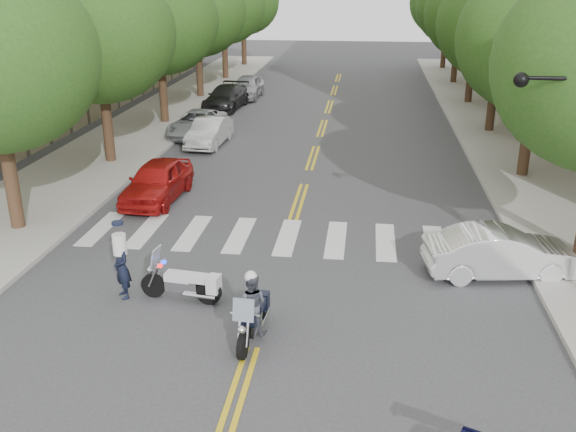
% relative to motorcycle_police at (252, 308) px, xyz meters
% --- Properties ---
extents(ground, '(140.00, 140.00, 0.00)m').
position_rel_motorcycle_police_xyz_m(ground, '(0.06, -0.42, -0.77)').
color(ground, '#38383A').
rests_on(ground, ground).
extents(sidewalk_left, '(5.00, 60.00, 0.15)m').
position_rel_motorcycle_police_xyz_m(sidewalk_left, '(-9.44, 21.58, -0.70)').
color(sidewalk_left, '#9E9991').
rests_on(sidewalk_left, ground).
extents(sidewalk_right, '(5.00, 60.00, 0.15)m').
position_rel_motorcycle_police_xyz_m(sidewalk_right, '(9.56, 21.58, -0.70)').
color(sidewalk_right, '#9E9991').
rests_on(sidewalk_right, ground).
extents(tree_l_1, '(6.40, 6.40, 8.45)m').
position_rel_motorcycle_police_xyz_m(tree_l_1, '(-8.74, 13.58, 4.78)').
color(tree_l_1, '#382316').
rests_on(tree_l_1, ground).
extents(tree_l_2, '(6.40, 6.40, 8.45)m').
position_rel_motorcycle_police_xyz_m(tree_l_2, '(-8.74, 21.58, 4.78)').
color(tree_l_2, '#382316').
rests_on(tree_l_2, ground).
extents(tree_l_3, '(6.40, 6.40, 8.45)m').
position_rel_motorcycle_police_xyz_m(tree_l_3, '(-8.74, 29.58, 4.78)').
color(tree_l_3, '#382316').
rests_on(tree_l_3, ground).
extents(tree_l_4, '(6.40, 6.40, 8.45)m').
position_rel_motorcycle_police_xyz_m(tree_l_4, '(-8.74, 37.58, 4.78)').
color(tree_l_4, '#382316').
rests_on(tree_l_4, ground).
extents(tree_l_5, '(6.40, 6.40, 8.45)m').
position_rel_motorcycle_police_xyz_m(tree_l_5, '(-8.74, 45.58, 4.78)').
color(tree_l_5, '#382316').
rests_on(tree_l_5, ground).
extents(tree_r_1, '(6.40, 6.40, 8.45)m').
position_rel_motorcycle_police_xyz_m(tree_r_1, '(8.86, 13.58, 4.78)').
color(tree_r_1, '#382316').
rests_on(tree_r_1, ground).
extents(tree_r_2, '(6.40, 6.40, 8.45)m').
position_rel_motorcycle_police_xyz_m(tree_r_2, '(8.86, 21.58, 4.78)').
color(tree_r_2, '#382316').
rests_on(tree_r_2, ground).
extents(tree_r_3, '(6.40, 6.40, 8.45)m').
position_rel_motorcycle_police_xyz_m(tree_r_3, '(8.86, 29.58, 4.78)').
color(tree_r_3, '#382316').
rests_on(tree_r_3, ground).
extents(tree_r_4, '(6.40, 6.40, 8.45)m').
position_rel_motorcycle_police_xyz_m(tree_r_4, '(8.86, 37.58, 4.78)').
color(tree_r_4, '#382316').
rests_on(tree_r_4, ground).
extents(tree_r_5, '(6.40, 6.40, 8.45)m').
position_rel_motorcycle_police_xyz_m(tree_r_5, '(8.86, 45.58, 4.78)').
color(tree_r_5, '#382316').
rests_on(tree_r_5, ground).
extents(motorcycle_police, '(0.76, 2.14, 1.73)m').
position_rel_motorcycle_police_xyz_m(motorcycle_police, '(0.00, 0.00, 0.00)').
color(motorcycle_police, black).
rests_on(motorcycle_police, ground).
extents(motorcycle_parked, '(2.18, 0.67, 1.41)m').
position_rel_motorcycle_police_xyz_m(motorcycle_parked, '(-1.95, 1.56, -0.28)').
color(motorcycle_parked, black).
rests_on(motorcycle_parked, ground).
extents(officer_standing, '(0.71, 0.73, 1.69)m').
position_rel_motorcycle_police_xyz_m(officer_standing, '(-3.66, 1.58, 0.07)').
color(officer_standing, black).
rests_on(officer_standing, ground).
extents(convertible, '(4.33, 2.06, 1.37)m').
position_rel_motorcycle_police_xyz_m(convertible, '(6.23, 4.08, -0.09)').
color(convertible, white).
rests_on(convertible, ground).
extents(parked_car_a, '(1.94, 4.39, 1.47)m').
position_rel_motorcycle_police_xyz_m(parked_car_a, '(-5.14, 9.08, -0.04)').
color(parked_car_a, '#AB1312').
rests_on(parked_car_a, ground).
extents(parked_car_b, '(1.63, 4.10, 1.33)m').
position_rel_motorcycle_police_xyz_m(parked_car_b, '(-5.14, 17.20, -0.11)').
color(parked_car_b, '#BBBBBB').
rests_on(parked_car_b, ground).
extents(parked_car_c, '(2.51, 4.74, 1.27)m').
position_rel_motorcycle_police_xyz_m(parked_car_c, '(-6.24, 19.08, -0.14)').
color(parked_car_c, '#9B9EA3').
rests_on(parked_car_c, ground).
extents(parked_car_d, '(2.39, 5.03, 1.41)m').
position_rel_motorcycle_police_xyz_m(parked_car_d, '(-6.24, 26.18, -0.07)').
color(parked_car_d, black).
rests_on(parked_car_d, ground).
extents(parked_car_e, '(1.89, 4.48, 1.51)m').
position_rel_motorcycle_police_xyz_m(parked_car_e, '(-5.60, 29.97, -0.02)').
color(parked_car_e, '#A3A3A8').
rests_on(parked_car_e, ground).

